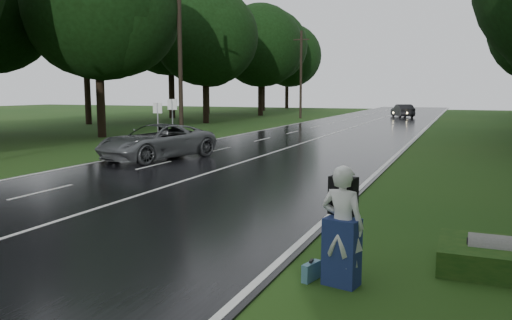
# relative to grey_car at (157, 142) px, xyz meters

# --- Properties ---
(ground) EXTENTS (160.00, 160.00, 0.00)m
(ground) POSITION_rel_grey_car_xyz_m (4.01, -9.73, -0.82)
(ground) COLOR #1F3E12
(ground) RESTS_ON ground
(road) EXTENTS (12.00, 140.00, 0.04)m
(road) POSITION_rel_grey_car_xyz_m (4.01, 10.27, -0.80)
(road) COLOR black
(road) RESTS_ON ground
(lane_center) EXTENTS (0.12, 140.00, 0.01)m
(lane_center) POSITION_rel_grey_car_xyz_m (4.01, 10.27, -0.77)
(lane_center) COLOR silver
(lane_center) RESTS_ON road
(grey_car) EXTENTS (4.03, 6.11, 1.56)m
(grey_car) POSITION_rel_grey_car_xyz_m (0.00, 0.00, 0.00)
(grey_car) COLOR #4D5052
(grey_car) RESTS_ON road
(far_car) EXTENTS (3.24, 4.82, 1.50)m
(far_car) POSITION_rel_grey_car_xyz_m (6.02, 41.51, -0.03)
(far_car) COLOR black
(far_car) RESTS_ON road
(hitchhiker) EXTENTS (0.79, 0.74, 1.94)m
(hitchhiker) POSITION_rel_grey_car_xyz_m (11.06, -11.43, 0.08)
(hitchhiker) COLOR silver
(hitchhiker) RESTS_ON ground
(suitcase) EXTENTS (0.23, 0.44, 0.30)m
(suitcase) POSITION_rel_grey_car_xyz_m (10.57, -11.44, -0.67)
(suitcase) COLOR teal
(suitcase) RESTS_ON ground
(culvert) EXTENTS (1.24, 0.62, 0.62)m
(culvert) POSITION_rel_grey_car_xyz_m (13.55, -9.77, -0.82)
(culvert) COLOR slate
(culvert) RESTS_ON ground
(utility_pole_mid) EXTENTS (1.80, 0.28, 10.85)m
(utility_pole_mid) POSITION_rel_grey_car_xyz_m (-4.49, 9.65, -0.82)
(utility_pole_mid) COLOR black
(utility_pole_mid) RESTS_ON ground
(utility_pole_far) EXTENTS (1.80, 0.28, 9.69)m
(utility_pole_far) POSITION_rel_grey_car_xyz_m (-4.49, 35.62, -0.82)
(utility_pole_far) COLOR black
(utility_pole_far) RESTS_ON ground
(road_sign_a) EXTENTS (0.58, 0.10, 2.42)m
(road_sign_a) POSITION_rel_grey_car_xyz_m (-3.19, 4.94, -0.82)
(road_sign_a) COLOR white
(road_sign_a) RESTS_ON ground
(road_sign_b) EXTENTS (0.62, 0.10, 2.60)m
(road_sign_b) POSITION_rel_grey_car_xyz_m (-3.19, 6.49, -0.82)
(road_sign_b) COLOR white
(road_sign_b) RESTS_ON ground
(tree_left_d) EXTENTS (9.57, 9.57, 14.95)m
(tree_left_d) POSITION_rel_grey_car_xyz_m (-9.72, 8.09, -0.82)
(tree_left_d) COLOR black
(tree_left_d) RESTS_ON ground
(tree_left_e) EXTENTS (9.06, 9.06, 14.16)m
(tree_left_e) POSITION_rel_grey_car_xyz_m (-10.31, 23.94, -0.82)
(tree_left_e) COLOR black
(tree_left_e) RESTS_ON ground
(tree_left_f) EXTENTS (9.25, 9.25, 14.45)m
(tree_left_f) POSITION_rel_grey_car_xyz_m (-11.07, 39.84, -0.82)
(tree_left_f) COLOR black
(tree_left_f) RESTS_ON ground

